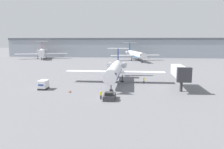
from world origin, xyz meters
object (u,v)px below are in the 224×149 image
object	(u,v)px
airplane_parked_far_left	(136,54)
jet_bridge	(180,72)
luggage_cart	(43,85)
worker_by_wing	(144,80)
airplane_parked_far_right	(42,52)
worker_near_tug	(101,95)
airplane_main	(115,70)
traffic_cone_left	(70,91)
pushback_tug	(110,96)

from	to	relation	value
airplane_parked_far_left	jet_bridge	distance (m)	79.85
luggage_cart	worker_by_wing	bearing A→B (deg)	22.00
airplane_parked_far_right	jet_bridge	bearing A→B (deg)	-48.95
airplane_parked_far_right	worker_near_tug	bearing A→B (deg)	-59.92
worker_near_tug	airplane_parked_far_left	bearing A→B (deg)	85.81
airplane_main	luggage_cart	xyz separation A→B (m)	(-17.05, -11.05, -2.63)
worker_near_tug	worker_by_wing	distance (m)	20.45
worker_by_wing	traffic_cone_left	world-z (taller)	worker_by_wing
worker_near_tug	jet_bridge	xyz separation A→B (m)	(18.09, 11.54, 3.46)
pushback_tug	airplane_parked_far_left	size ratio (longest dim) A/B	0.12
pushback_tug	worker_by_wing	bearing A→B (deg)	66.70
airplane_parked_far_right	worker_by_wing	bearing A→B (deg)	-50.17
traffic_cone_left	airplane_parked_far_right	world-z (taller)	airplane_parked_far_right
worker_near_tug	airplane_main	bearing A→B (deg)	86.78
worker_by_wing	airplane_parked_far_right	distance (m)	102.11
traffic_cone_left	airplane_parked_far_left	size ratio (longest dim) A/B	0.02
airplane_main	worker_by_wing	size ratio (longest dim) A/B	16.59
airplane_main	pushback_tug	size ratio (longest dim) A/B	6.61
airplane_parked_far_left	worker_by_wing	bearing A→B (deg)	-87.74
airplane_parked_far_right	traffic_cone_left	bearing A→B (deg)	-62.45
airplane_parked_far_left	airplane_parked_far_right	size ratio (longest dim) A/B	1.13
airplane_main	worker_near_tug	xyz separation A→B (m)	(-1.06, -18.87, -2.80)
airplane_main	worker_by_wing	xyz separation A→B (m)	(8.42, -0.76, -2.87)
luggage_cart	jet_bridge	distance (m)	34.43
luggage_cart	worker_near_tug	size ratio (longest dim) A/B	1.58
worker_by_wing	jet_bridge	xyz separation A→B (m)	(8.60, -6.57, 3.53)
airplane_main	worker_near_tug	bearing A→B (deg)	-93.22
airplane_main	jet_bridge	world-z (taller)	airplane_main
traffic_cone_left	worker_near_tug	bearing A→B (deg)	-33.06
worker_near_tug	worker_by_wing	xyz separation A→B (m)	(9.49, 18.11, -0.07)
airplane_parked_far_right	jet_bridge	xyz separation A→B (m)	(73.96, -84.94, 0.19)
worker_by_wing	airplane_parked_far_right	size ratio (longest dim) A/B	0.05
airplane_parked_far_left	luggage_cart	bearing A→B (deg)	-105.29
jet_bridge	worker_by_wing	bearing A→B (deg)	142.60
worker_by_wing	worker_near_tug	bearing A→B (deg)	-117.65
pushback_tug	jet_bridge	distance (m)	20.20
pushback_tug	airplane_parked_far_left	bearing A→B (deg)	86.93
pushback_tug	worker_by_wing	size ratio (longest dim) A/B	2.51
jet_bridge	airplane_parked_far_left	bearing A→B (deg)	98.25
pushback_tug	airplane_parked_far_right	bearing A→B (deg)	120.92
worker_by_wing	airplane_parked_far_left	xyz separation A→B (m)	(-2.86, 72.45, 3.03)
airplane_main	airplane_parked_far_right	world-z (taller)	airplane_parked_far_right
airplane_main	airplane_parked_far_left	world-z (taller)	airplane_parked_far_left
worker_by_wing	airplane_parked_far_right	xyz separation A→B (m)	(-65.36, 78.37, 3.34)
airplane_main	airplane_parked_far_left	size ratio (longest dim) A/B	0.80
luggage_cart	pushback_tug	bearing A→B (deg)	-23.12
worker_by_wing	traffic_cone_left	xyz separation A→B (m)	(-17.89, -12.64, -0.59)
luggage_cart	airplane_parked_far_right	size ratio (longest dim) A/B	0.09
worker_near_tug	traffic_cone_left	xyz separation A→B (m)	(-8.40, 5.47, -0.67)
airplane_parked_far_left	jet_bridge	world-z (taller)	airplane_parked_far_left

